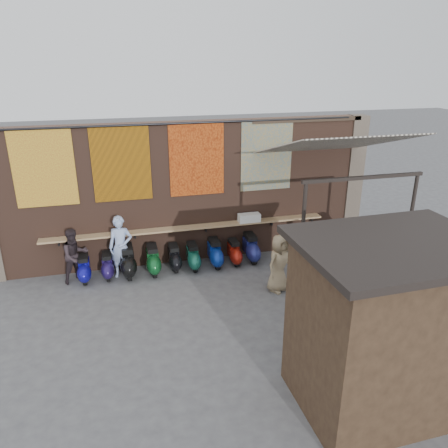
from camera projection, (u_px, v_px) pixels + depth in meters
name	position (u px, v px, depth m)	size (l,w,h in m)	color
ground	(207.00, 304.00, 10.59)	(70.00, 70.00, 0.00)	#474749
brick_wall	(186.00, 193.00, 12.31)	(10.00, 0.40, 4.00)	brown
pier_right	(351.00, 181.00, 13.52)	(0.50, 0.50, 4.00)	#4C4238
eating_counter	(189.00, 228.00, 12.30)	(8.00, 0.32, 0.05)	#9E7A51
shelf_box	(249.00, 218.00, 12.63)	(0.63, 0.28, 0.24)	white
tapestry_redgold	(44.00, 168.00, 10.91)	(1.50, 0.02, 2.00)	#9D3516
tapestry_sun	(121.00, 164.00, 11.35)	(1.50, 0.02, 2.00)	orange
tapestry_orange	(197.00, 159.00, 11.82)	(1.50, 0.02, 2.00)	#BA4E17
tapestry_multi	(267.00, 156.00, 12.28)	(1.50, 0.02, 2.00)	#255D8A
hang_rail	(185.00, 123.00, 11.38)	(0.06, 0.06, 9.50)	black
scooter_stool_0	(84.00, 269.00, 11.56)	(0.33, 0.74, 0.70)	#0F0D8A
scooter_stool_1	(108.00, 266.00, 11.75)	(0.32, 0.71, 0.68)	#20134A
scooter_stool_2	(128.00, 261.00, 11.82)	(0.40, 0.88, 0.84)	black
scooter_stool_3	(153.00, 260.00, 11.96)	(0.37, 0.82, 0.78)	#0F4C20
scooter_stool_4	(174.00, 258.00, 12.19)	(0.33, 0.74, 0.70)	black
scooter_stool_5	(193.00, 257.00, 12.24)	(0.34, 0.75, 0.72)	#165947
scooter_stool_6	(215.00, 253.00, 12.39)	(0.37, 0.82, 0.78)	navy
scooter_stool_7	(234.00, 252.00, 12.55)	(0.32, 0.72, 0.69)	maroon
scooter_stool_8	(251.00, 248.00, 12.69)	(0.38, 0.84, 0.79)	navy
diner_left	(121.00, 247.00, 11.64)	(0.63, 0.41, 1.72)	#9AB0E0
diner_right	(75.00, 256.00, 11.41)	(0.72, 0.56, 1.49)	#292024
shopper_navy	(324.00, 248.00, 11.85)	(0.88, 0.37, 1.50)	#172034
shopper_grey	(384.00, 251.00, 11.20)	(1.21, 0.69, 1.87)	#58585D
shopper_tan	(279.00, 263.00, 10.95)	(0.74, 0.48, 1.52)	#907B5B
market_stall	(384.00, 329.00, 7.14)	(2.66, 2.00, 2.89)	black
stall_roof	(397.00, 246.00, 6.60)	(2.98, 2.30, 0.12)	black
stall_sign	(355.00, 267.00, 7.83)	(1.20, 0.04, 0.50)	gold
stall_shelf	(349.00, 316.00, 8.21)	(2.21, 0.10, 0.06)	#473321
awning_canvas	(334.00, 144.00, 10.94)	(3.20, 3.40, 0.03)	beige
awning_ledger	(308.00, 120.00, 12.23)	(3.30, 0.08, 0.12)	#33261C
awning_header	(364.00, 178.00, 9.75)	(3.00, 0.08, 0.08)	black
awning_post_left	(302.00, 247.00, 9.98)	(0.09, 0.09, 3.10)	black
awning_post_right	(408.00, 235.00, 10.63)	(0.09, 0.09, 3.10)	black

